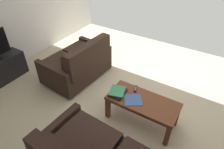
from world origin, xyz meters
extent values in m
cube|color=beige|center=(0.00, 0.00, 0.00)|extent=(5.73, 5.29, 0.01)
cube|color=silver|center=(2.87, 0.00, 1.43)|extent=(0.12, 5.29, 2.85)
cylinder|color=black|center=(0.20, 1.01, 0.03)|extent=(0.05, 0.05, 0.06)
cube|color=black|center=(-0.09, 1.37, 0.48)|extent=(0.76, 0.79, 0.10)
cube|color=black|center=(0.35, 1.37, 0.31)|extent=(0.14, 0.87, 0.53)
cylinder|color=black|center=(1.63, -0.64, 0.03)|extent=(0.05, 0.05, 0.06)
cylinder|color=black|center=(1.70, 0.33, 0.03)|extent=(0.05, 0.05, 0.06)
cylinder|color=black|center=(0.88, -0.59, 0.03)|extent=(0.05, 0.05, 0.06)
cylinder|color=black|center=(0.95, 0.38, 0.03)|extent=(0.05, 0.05, 0.06)
cube|color=#33231C|center=(1.29, -0.13, 0.25)|extent=(0.95, 1.19, 0.38)
cube|color=#33231C|center=(1.29, -0.41, 0.49)|extent=(0.80, 0.58, 0.10)
cube|color=#33231C|center=(1.33, 0.15, 0.49)|extent=(0.80, 0.58, 0.10)
cube|color=#33231C|center=(0.91, -0.10, 0.65)|extent=(0.26, 1.14, 0.52)
cube|color=#33231C|center=(1.01, -0.39, 0.65)|extent=(0.15, 0.52, 0.38)
cube|color=#33231C|center=(1.04, 0.17, 0.65)|extent=(0.15, 0.52, 0.38)
cube|color=#33231C|center=(1.25, -0.74, 0.32)|extent=(0.88, 0.16, 0.54)
cube|color=#33231C|center=(1.33, 0.49, 0.32)|extent=(0.88, 0.16, 0.54)
cube|color=brown|center=(-0.41, 0.27, 0.45)|extent=(1.12, 0.52, 0.04)
cube|color=brown|center=(-0.41, 0.27, 0.40)|extent=(1.03, 0.47, 0.05)
cube|color=brown|center=(-0.92, 0.06, 0.21)|extent=(0.07, 0.07, 0.43)
cube|color=brown|center=(0.11, 0.06, 0.21)|extent=(0.07, 0.07, 0.43)
cube|color=brown|center=(-0.92, 0.49, 0.21)|extent=(0.07, 0.07, 0.43)
cube|color=brown|center=(0.11, 0.49, 0.21)|extent=(0.07, 0.07, 0.43)
cube|color=black|center=(0.01, 0.33, 0.48)|extent=(0.22, 0.30, 0.03)
cube|color=silver|center=(0.01, 0.33, 0.51)|extent=(0.28, 0.28, 0.02)
cube|color=#337F51|center=(0.01, 0.35, 0.53)|extent=(0.29, 0.32, 0.02)
cube|color=black|center=(-0.19, 0.09, 0.48)|extent=(0.09, 0.17, 0.02)
cube|color=#59595B|center=(-0.19, 0.09, 0.49)|extent=(0.06, 0.11, 0.00)
cube|color=#385693|center=(-0.27, 0.34, 0.47)|extent=(0.36, 0.36, 0.01)
camera|label=1|loc=(-1.16, 2.40, 2.62)|focal=31.45mm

